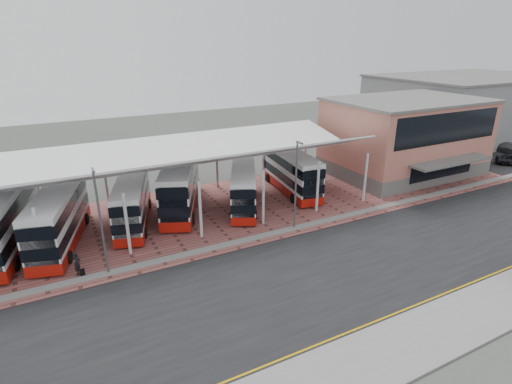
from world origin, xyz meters
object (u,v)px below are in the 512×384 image
bus_0 (4,221)px  bus_4 (243,187)px  bus_3 (181,185)px  bus_1 (59,218)px  pedestrian (77,263)px  terminal (405,136)px  bus_5 (290,171)px  bus_2 (132,202)px

bus_0 → bus_4: bus_0 is taller
bus_3 → bus_4: size_ratio=1.20×
bus_1 → bus_3: bearing=28.7°
bus_1 → pedestrian: bus_1 is taller
bus_3 → bus_0: bearing=-150.7°
terminal → bus_5: 16.47m
terminal → bus_0: bearing=-179.8°
bus_3 → bus_5: 12.31m
pedestrian → bus_1: bearing=23.9°
bus_5 → pedestrian: 23.83m
terminal → bus_0: (-43.50, -0.17, -2.14)m
bus_1 → pedestrian: size_ratio=6.43×
bus_0 → pedestrian: bus_0 is taller
bus_1 → bus_4: size_ratio=1.13×
terminal → bus_2: size_ratio=1.74×
bus_1 → bus_5: bus_1 is taller
bus_1 → bus_3: (11.07, 2.58, 0.17)m
terminal → pedestrian: size_ratio=10.45×
bus_4 → bus_5: bearing=40.4°
bus_5 → bus_1: bearing=-168.1°
bus_3 → bus_5: size_ratio=1.07×
terminal → bus_4: bearing=-177.4°
bus_5 → pedestrian: size_ratio=6.36×
bus_4 → pedestrian: bus_4 is taller
terminal → bus_1: terminal is taller
bus_2 → bus_5: bus_5 is taller
bus_0 → bus_5: bus_0 is taller
bus_0 → bus_5: 27.22m
bus_3 → bus_5: bus_3 is taller
bus_4 → bus_0: bearing=-156.4°
bus_3 → bus_5: bearing=19.7°
bus_1 → bus_2: bus_1 is taller
bus_0 → bus_5: (27.21, 0.82, -0.22)m
terminal → bus_4: (-22.87, -1.04, -2.55)m
terminal → bus_4: 23.04m
bus_4 → pedestrian: bearing=-134.5°
bus_0 → pedestrian: 8.15m
bus_3 → terminal: bearing=20.4°
bus_2 → bus_4: (10.66, -1.12, -0.07)m
bus_4 → bus_1: bearing=-153.6°
bus_4 → pedestrian: 17.05m
bus_3 → pedestrian: size_ratio=6.82×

